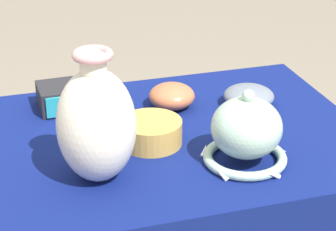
{
  "coord_description": "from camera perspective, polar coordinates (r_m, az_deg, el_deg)",
  "views": [
    {
      "loc": [
        -0.43,
        -1.36,
        1.52
      ],
      "look_at": [
        -0.05,
        -0.12,
        0.9
      ],
      "focal_mm": 70.0,
      "sensor_mm": 36.0,
      "label": 1
    }
  ],
  "objects": [
    {
      "name": "vase_tall_bulbous",
      "position": [
        1.37,
        -6.26,
        -0.71
      ],
      "size": [
        0.17,
        0.17,
        0.29
      ],
      "color": "white",
      "rests_on": "display_table"
    },
    {
      "name": "bowl_shallow_slate",
      "position": [
        1.76,
        7.05,
        1.69
      ],
      "size": [
        0.14,
        0.14,
        0.05
      ],
      "primitive_type": "ellipsoid",
      "color": "slate",
      "rests_on": "display_table"
    },
    {
      "name": "mosaic_tile_box",
      "position": [
        1.75,
        -8.6,
        1.67
      ],
      "size": [
        0.16,
        0.12,
        0.07
      ],
      "rotation": [
        0.0,
        0.0,
        0.03
      ],
      "color": "#232328",
      "rests_on": "display_table"
    },
    {
      "name": "bowl_shallow_terracotta",
      "position": [
        1.73,
        0.34,
        1.71
      ],
      "size": [
        0.12,
        0.12,
        0.06
      ],
      "primitive_type": "ellipsoid",
      "color": "#BC6642",
      "rests_on": "display_table"
    },
    {
      "name": "display_table",
      "position": [
        1.64,
        0.74,
        -4.9
      ],
      "size": [
        0.92,
        0.71,
        0.78
      ],
      "color": "#38383D",
      "rests_on": "ground_plane"
    },
    {
      "name": "vase_dome_bell",
      "position": [
        1.46,
        6.83,
        -1.54
      ],
      "size": [
        0.2,
        0.2,
        0.18
      ],
      "color": "#A8CCB7",
      "rests_on": "display_table"
    },
    {
      "name": "pot_squat_ochre",
      "position": [
        1.55,
        -1.49,
        -1.47
      ],
      "size": [
        0.15,
        0.15,
        0.06
      ],
      "primitive_type": "cylinder",
      "color": "gold",
      "rests_on": "display_table"
    }
  ]
}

